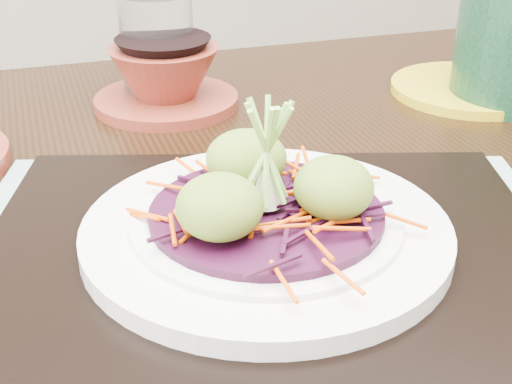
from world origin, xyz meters
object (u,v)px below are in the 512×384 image
object	(u,v)px
terracotta_bowl_set	(165,80)
white_plate	(266,229)
water_glass	(157,47)
yellow_plate	(470,89)
serving_tray	(266,251)
dining_table	(238,322)

from	to	relation	value
terracotta_bowl_set	white_plate	bearing A→B (deg)	-91.50
water_glass	yellow_plate	distance (m)	0.35
serving_tray	yellow_plate	world-z (taller)	serving_tray
white_plate	serving_tray	bearing A→B (deg)	90.00
yellow_plate	water_glass	bearing A→B (deg)	162.26
serving_tray	water_glass	xyz separation A→B (m)	(0.01, 0.36, 0.04)
water_glass	yellow_plate	xyz separation A→B (m)	(0.33, -0.10, -0.05)
serving_tray	yellow_plate	size ratio (longest dim) A/B	2.15
dining_table	terracotta_bowl_set	world-z (taller)	terracotta_bowl_set
white_plate	yellow_plate	world-z (taller)	white_plate
dining_table	terracotta_bowl_set	distance (m)	0.28
white_plate	water_glass	bearing A→B (deg)	88.60
dining_table	terracotta_bowl_set	xyz separation A→B (m)	(0.00, 0.25, 0.14)
white_plate	yellow_plate	size ratio (longest dim) A/B	1.40
serving_tray	water_glass	bearing A→B (deg)	107.21
water_glass	serving_tray	bearing A→B (deg)	-91.40
dining_table	white_plate	xyz separation A→B (m)	(-0.01, -0.08, 0.14)
dining_table	water_glass	distance (m)	0.32
serving_tray	white_plate	xyz separation A→B (m)	(0.00, -0.00, 0.02)
serving_tray	terracotta_bowl_set	world-z (taller)	terracotta_bowl_set
serving_tray	yellow_plate	distance (m)	0.42
dining_table	terracotta_bowl_set	size ratio (longest dim) A/B	6.62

